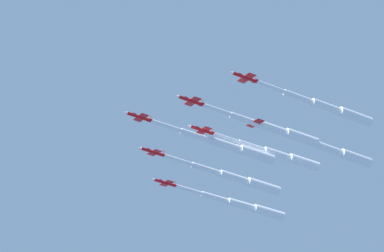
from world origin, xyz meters
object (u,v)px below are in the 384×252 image
jet_port_inner (274,129)px  jet_port_mid (279,155)px  jet_starboard_inner (236,178)px  jet_starboard_outer (331,150)px  jet_port_outer (243,205)px  jet_starboard_mid (328,107)px  jet_lead (228,146)px

jet_port_inner → jet_port_mid: 18.93m
jet_starboard_inner → jet_starboard_outer: jet_starboard_outer is taller
jet_starboard_inner → jet_port_outer: bearing=-30.0°
jet_starboard_mid → jet_starboard_inner: bearing=20.8°
jet_starboard_mid → jet_starboard_outer: jet_starboard_mid is taller
jet_port_inner → jet_port_mid: (16.23, -9.15, 3.34)m
jet_port_inner → jet_starboard_mid: bearing=-132.1°
jet_port_outer → jet_starboard_mid: bearing=-173.0°
jet_port_mid → jet_starboard_mid: size_ratio=0.97×
jet_lead → jet_starboard_mid: 37.22m
jet_starboard_outer → jet_starboard_mid: bearing=151.5°
jet_starboard_inner → jet_port_outer: size_ratio=1.02×
jet_port_inner → jet_lead: bearing=41.3°
jet_lead → jet_port_mid: jet_port_mid is taller
jet_lead → jet_port_mid: size_ratio=1.08×
jet_starboard_mid → jet_starboard_outer: 19.33m
jet_port_outer → jet_starboard_outer: bearing=-158.8°
jet_lead → jet_starboard_mid: size_ratio=1.05×
jet_port_inner → jet_starboard_outer: 23.71m
jet_port_mid → jet_port_inner: bearing=150.6°
jet_starboard_mid → jet_port_inner: bearing=47.9°
jet_port_inner → jet_starboard_outer: size_ratio=1.01×
jet_lead → jet_starboard_outer: jet_starboard_outer is taller
jet_port_outer → jet_starboard_outer: 45.19m
jet_lead → jet_starboard_outer: size_ratio=1.07×
jet_starboard_mid → jet_starboard_outer: (16.76, -9.11, -3.08)m
jet_port_mid → jet_starboard_outer: 19.18m
jet_lead → jet_starboard_inner: jet_lead is taller
jet_starboard_inner → jet_lead: bearing=149.8°
jet_port_mid → jet_lead: bearing=97.6°
jet_port_inner → jet_starboard_inner: bearing=4.0°
jet_starboard_mid → jet_port_outer: jet_starboard_mid is taller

